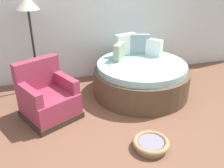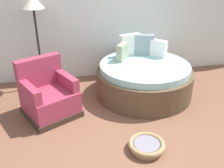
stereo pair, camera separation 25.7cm
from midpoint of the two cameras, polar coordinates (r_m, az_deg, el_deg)
ground_plane at (r=3.76m, az=4.30°, el=-12.63°), size 8.00×8.00×0.02m
back_wall at (r=5.40m, az=-4.37°, el=15.34°), size 8.00×0.12×2.65m
round_daybed at (r=4.84m, az=5.09°, el=1.51°), size 1.84×1.84×1.05m
red_armchair at (r=4.24m, az=-16.25°, el=-3.19°), size 1.07×1.07×0.94m
pet_basket at (r=3.57m, az=6.83°, el=-13.49°), size 0.51×0.51×0.13m
floor_lamp at (r=4.86m, az=-20.11°, el=15.18°), size 0.40×0.40×1.82m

